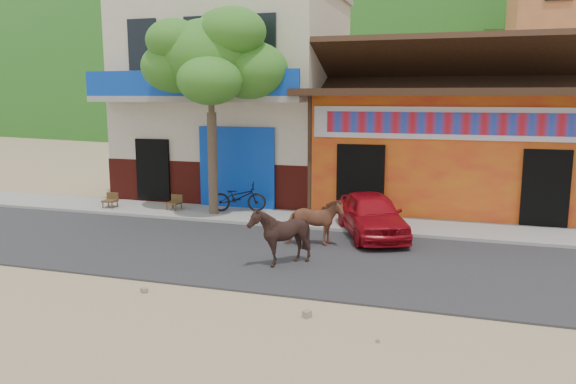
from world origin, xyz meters
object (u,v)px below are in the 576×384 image
cow_dark (280,236)px  red_car (372,214)px  cafe_chair_left (174,196)px  scooter (239,197)px  cow_tan (314,222)px  tree (212,112)px  cafe_chair_right (110,194)px

cow_dark → red_car: cow_dark is taller
cafe_chair_left → scooter: bearing=16.6°
cow_dark → red_car: size_ratio=0.39×
scooter → cafe_chair_left: (-2.00, -0.38, -0.01)m
cow_tan → red_car: 1.79m
cow_tan → cow_dark: 1.74m
cow_tan → cafe_chair_left: cow_tan is taller
tree → cow_tan: 5.07m
cow_dark → cafe_chair_right: bearing=-123.9°
scooter → tree: bearing=112.8°
tree → red_car: bearing=-11.6°
cow_dark → cow_tan: bearing=165.9°
tree → cow_dark: (3.43, -4.08, -2.43)m
cow_tan → scooter: bearing=27.0°
red_car → cafe_chair_left: bearing=146.7°
cafe_chair_left → cow_dark: bearing=-35.2°
cow_dark → scooter: bearing=-152.8°
red_car → scooter: 4.55m
cow_tan → cow_dark: cow_dark is taller
cafe_chair_right → cow_dark: bearing=-33.2°
cafe_chair_left → red_car: bearing=-4.3°
scooter → cafe_chair_left: scooter is taller
cow_tan → scooter: size_ratio=0.82×
tree → scooter: tree is taller
tree → red_car: tree is taller
cafe_chair_right → cow_tan: bearing=-20.7°
cow_dark → cafe_chair_right: size_ratio=1.52×
cafe_chair_right → tree: bearing=-1.0°
cafe_chair_right → red_car: bearing=-9.4°
cafe_chair_right → scooter: bearing=5.6°
cow_dark → cafe_chair_left: bearing=-135.5°
red_car → cafe_chair_right: red_car is taller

